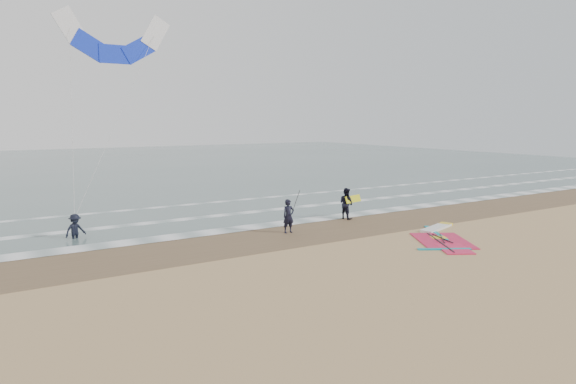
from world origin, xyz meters
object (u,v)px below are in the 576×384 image
person_walking (346,203)px  windsurf_rig (442,237)px  surf_kite (115,42)px  person_standing (288,216)px  person_wading (75,223)px

person_walking → windsurf_rig: bearing=178.8°
surf_kite → person_walking: bearing=-29.3°
person_standing → surf_kite: (-6.05, 7.25, 8.57)m
person_standing → person_wading: bearing=157.5°
person_wading → surf_kite: bearing=27.1°
person_wading → surf_kite: size_ratio=0.15×
person_standing → surf_kite: bearing=131.7°
windsurf_rig → person_standing: size_ratio=3.25×
person_walking → surf_kite: surf_kite is taller
person_standing → person_walking: 4.73m
windsurf_rig → person_wading: 16.92m
windsurf_rig → person_wading: size_ratio=3.50×
surf_kite → person_standing: bearing=-50.1°
windsurf_rig → person_walking: (-0.94, 5.95, 0.83)m
windsurf_rig → surf_kite: (-11.55, 11.91, 9.35)m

